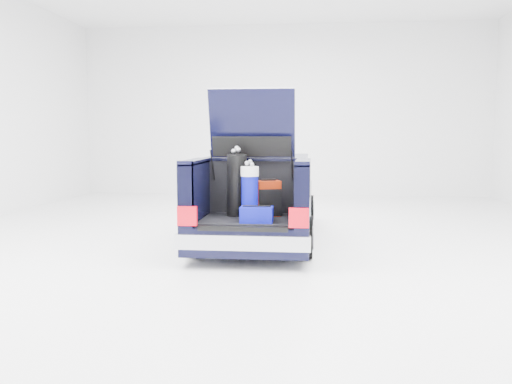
# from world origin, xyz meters

# --- Properties ---
(ground) EXTENTS (14.00, 14.00, 0.00)m
(ground) POSITION_xyz_m (0.00, 0.00, 0.00)
(ground) COLOR white
(ground) RESTS_ON ground
(car) EXTENTS (1.87, 4.65, 2.47)m
(car) POSITION_xyz_m (-0.00, 0.11, 0.67)
(car) COLOR black
(car) RESTS_ON ground
(red_suitcase) EXTENTS (0.38, 0.33, 0.55)m
(red_suitcase) POSITION_xyz_m (0.27, -1.26, 0.86)
(red_suitcase) COLOR maroon
(red_suitcase) RESTS_ON car
(black_golf_bag) EXTENTS (0.39, 0.44, 1.02)m
(black_golf_bag) POSITION_xyz_m (-0.20, -1.30, 1.06)
(black_golf_bag) COLOR black
(black_golf_bag) RESTS_ON car
(blue_golf_bag) EXTENTS (0.31, 0.31, 0.85)m
(blue_golf_bag) POSITION_xyz_m (0.03, -1.62, 0.98)
(blue_golf_bag) COLOR black
(blue_golf_bag) RESTS_ON car
(blue_duffel) EXTENTS (0.45, 0.30, 0.23)m
(blue_duffel) POSITION_xyz_m (0.15, -1.84, 0.71)
(blue_duffel) COLOR #050782
(blue_duffel) RESTS_ON car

